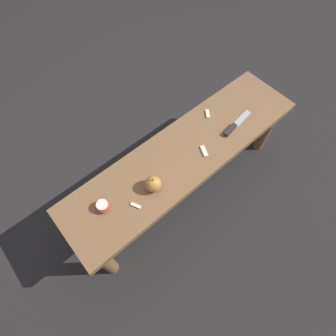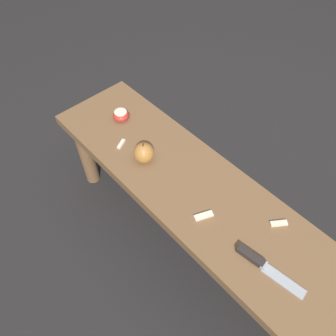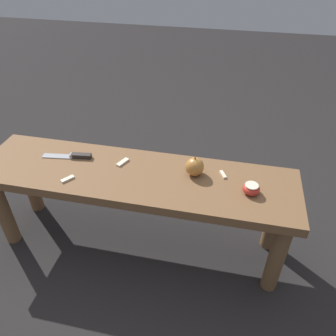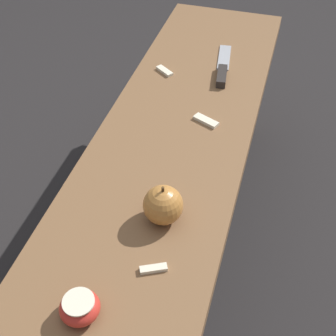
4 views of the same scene
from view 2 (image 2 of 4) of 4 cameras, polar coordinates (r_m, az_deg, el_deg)
ground_plane at (r=1.49m, az=4.47°, el=-13.34°), size 8.00×8.00×0.00m
wooden_bench at (r=1.18m, az=5.50°, el=-6.28°), size 1.33×0.35×0.42m
knife at (r=1.02m, az=15.73°, el=-15.65°), size 0.22×0.06×0.02m
apple_whole at (r=1.17m, az=-4.24°, el=2.66°), size 0.08×0.08×0.09m
apple_cut at (r=1.35m, az=-8.19°, el=9.07°), size 0.07×0.07×0.04m
apple_slice_near_knife at (r=1.11m, az=18.74°, el=-9.12°), size 0.05×0.05×0.01m
apple_slice_center at (r=1.07m, az=6.23°, el=-8.26°), size 0.04×0.07×0.01m
apple_slice_near_bowl at (r=1.26m, az=-8.14°, el=4.18°), size 0.03×0.05×0.01m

